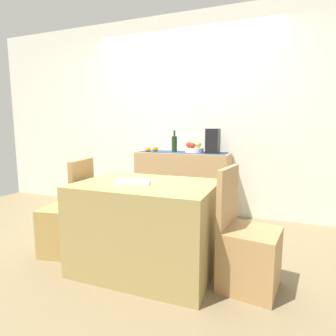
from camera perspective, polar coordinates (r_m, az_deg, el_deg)
name	(u,v)px	position (r m, az deg, el deg)	size (l,w,h in m)	color
ground_plane	(151,240)	(3.12, -3.57, -14.43)	(6.40, 6.40, 0.02)	#7E6D4D
room_wall_rear	(185,116)	(3.98, 3.44, 10.55)	(6.40, 0.06, 2.70)	silver
sideboard_console	(183,184)	(3.79, 2.96, -3.33)	(1.23, 0.42, 0.86)	tan
table_runner	(183,152)	(3.73, 3.01, 3.20)	(1.16, 0.32, 0.01)	navy
fruit_bowl	(194,150)	(3.68, 5.39, 3.63)	(0.24, 0.24, 0.06)	white
apple_rear	(194,145)	(3.72, 5.20, 4.69)	(0.07, 0.07, 0.07)	#87B331
apple_left	(198,145)	(3.66, 6.10, 4.68)	(0.08, 0.08, 0.08)	#97AA43
apple_front	(189,145)	(3.66, 4.28, 4.71)	(0.08, 0.08, 0.08)	red
apple_upper	(192,145)	(3.60, 4.98, 4.58)	(0.07, 0.07, 0.07)	#AE272D
wine_bottle	(174,144)	(3.76, 1.30, 4.93)	(0.07, 0.07, 0.29)	#1B3716
coffee_maker	(213,141)	(3.61, 9.08, 5.40)	(0.16, 0.18, 0.31)	black
orange_loose_mid	(148,149)	(3.81, -4.10, 3.79)	(0.07, 0.07, 0.07)	orange
orange_loose_near_bowl	(155,149)	(3.84, -2.61, 3.87)	(0.07, 0.07, 0.07)	orange
dining_table	(147,226)	(2.41, -4.37, -11.67)	(1.12, 0.79, 0.74)	#A38F53
open_book	(132,182)	(2.31, -7.25, -2.86)	(0.28, 0.21, 0.02)	white
chair_near_window	(68,226)	(2.88, -19.59, -10.97)	(0.46, 0.46, 0.90)	tan
chair_by_corner	(248,253)	(2.25, 15.84, -16.32)	(0.45, 0.45, 0.90)	tan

